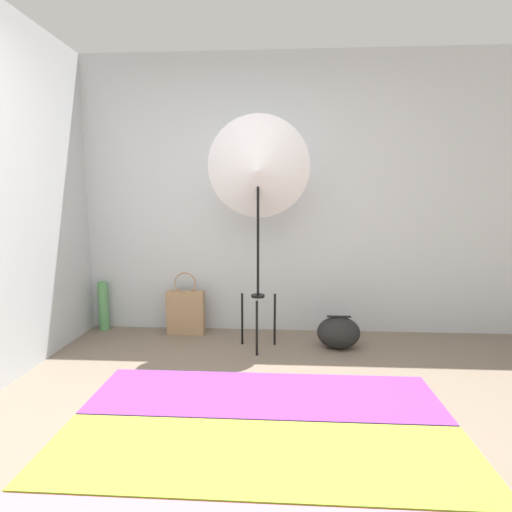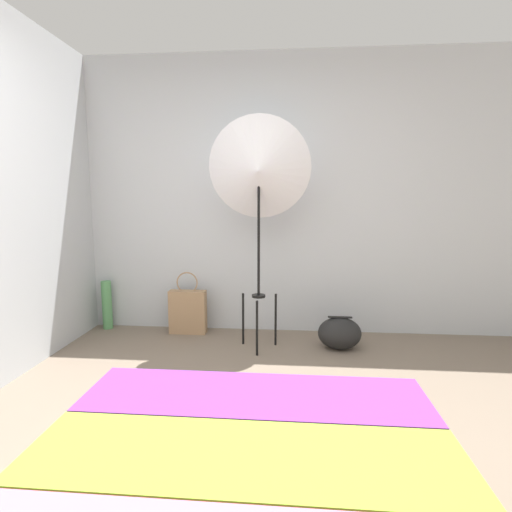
# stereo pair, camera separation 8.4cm
# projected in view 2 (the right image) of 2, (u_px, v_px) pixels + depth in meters

# --- Properties ---
(ground_plane) EXTENTS (14.00, 14.00, 0.00)m
(ground_plane) POSITION_uv_depth(u_px,v_px,m) (211.00, 497.00, 1.72)
(ground_plane) COLOR #756656
(wall_back) EXTENTS (8.00, 0.05, 2.60)m
(wall_back) POSITION_uv_depth(u_px,v_px,m) (256.00, 196.00, 3.78)
(wall_back) COLOR #B7BCC1
(wall_back) RESTS_ON ground_plane
(photo_umbrella) EXTENTS (0.86, 0.38, 1.95)m
(photo_umbrella) POSITION_uv_depth(u_px,v_px,m) (259.00, 170.00, 3.23)
(photo_umbrella) COLOR black
(photo_umbrella) RESTS_ON ground_plane
(tote_bag) EXTENTS (0.35, 0.11, 0.59)m
(tote_bag) POSITION_uv_depth(u_px,v_px,m) (188.00, 311.00, 3.80)
(tote_bag) COLOR #9E7A56
(tote_bag) RESTS_ON ground_plane
(duffel_bag) EXTENTS (0.37, 0.28, 0.28)m
(duffel_bag) POSITION_uv_depth(u_px,v_px,m) (340.00, 333.00, 3.40)
(duffel_bag) COLOR black
(duffel_bag) RESTS_ON ground_plane
(paper_roll) EXTENTS (0.09, 0.09, 0.48)m
(paper_roll) POSITION_uv_depth(u_px,v_px,m) (107.00, 305.00, 3.94)
(paper_roll) COLOR #56995B
(paper_roll) RESTS_ON ground_plane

